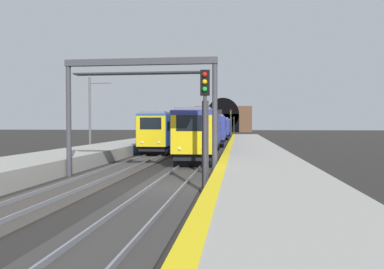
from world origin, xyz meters
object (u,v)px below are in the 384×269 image
railway_signal_far (234,123)px  overhead_signal_gantry (140,87)px  train_adjacent_platform (185,128)px  train_main_approaching (220,127)px  railway_signal_near (205,119)px  railway_signal_mid (231,122)px  catenary_mast_near (90,114)px

railway_signal_far → overhead_signal_gantry: (-95.08, 3.96, 1.83)m
train_adjacent_platform → railway_signal_far: bearing=174.6°
railway_signal_far → train_main_approaching: bearing=-2.1°
train_main_approaching → railway_signal_near: railway_signal_near is taller
train_main_approaching → railway_signal_far: bearing=176.7°
railway_signal_mid → railway_signal_far: 46.63m
train_main_approaching → railway_signal_far: size_ratio=16.10×
train_adjacent_platform → catenary_mast_near: bearing=-21.9°
train_main_approaching → catenary_mast_near: size_ratio=10.90×
train_main_approaching → catenary_mast_near: catenary_mast_near is taller
railway_signal_near → railway_signal_far: railway_signal_near is taller
railway_signal_far → catenary_mast_near: bearing=-9.5°
overhead_signal_gantry → railway_signal_near: bearing=-139.2°
overhead_signal_gantry → train_main_approaching: bearing=-2.8°
railway_signal_near → railway_signal_far: 99.67m
railway_signal_far → train_adjacent_platform: bearing=-5.7°
train_adjacent_platform → railway_signal_mid: (15.03, -6.12, 1.01)m
railway_signal_far → railway_signal_near: bearing=0.0°
train_adjacent_platform → railway_signal_mid: 16.26m
train_adjacent_platform → railway_signal_far: 61.96m
catenary_mast_near → train_main_approaching: bearing=-21.7°
railway_signal_near → railway_signal_mid: (53.05, 0.00, 0.19)m
train_adjacent_platform → overhead_signal_gantry: 33.59m
railway_signal_mid → overhead_signal_gantry: (-48.45, 3.96, 1.61)m
train_adjacent_platform → overhead_signal_gantry: (-33.42, -2.16, 2.62)m
railway_signal_far → catenary_mast_near: 80.15m
railway_signal_near → train_adjacent_platform: bearing=-170.9°
railway_signal_far → overhead_signal_gantry: 95.18m
railway_signal_near → catenary_mast_near: (20.62, 13.23, 0.76)m
railway_signal_far → catenary_mast_near: size_ratio=0.68×
railway_signal_near → railway_signal_mid: railway_signal_mid is taller
train_adjacent_platform → catenary_mast_near: (-17.40, 7.11, 1.58)m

